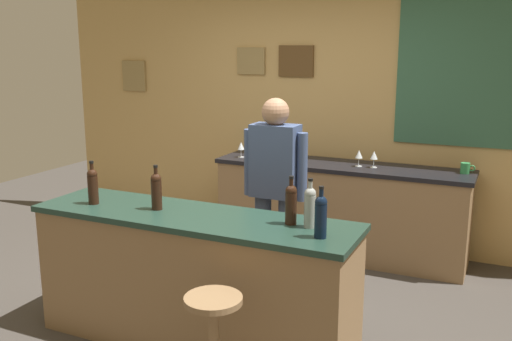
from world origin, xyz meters
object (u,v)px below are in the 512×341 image
at_px(bartender, 275,187).
at_px(wine_bottle_e, 321,215).
at_px(wine_glass_d, 359,155).
at_px(wine_glass_b, 255,146).
at_px(wine_bottle_c, 291,203).
at_px(wine_glass_a, 241,146).
at_px(wine_glass_c, 271,148).
at_px(wine_bottle_a, 93,185).
at_px(wine_glass_e, 374,156).
at_px(wine_bottle_d, 310,206).
at_px(wine_bottle_b, 156,190).
at_px(bar_stool, 214,334).
at_px(coffee_mug, 466,168).

relative_size(bartender, wine_bottle_e, 5.29).
bearing_deg(wine_glass_d, wine_glass_b, 178.75).
xyz_separation_m(wine_bottle_c, wine_glass_a, (-1.27, 1.87, -0.05)).
height_order(wine_glass_a, wine_glass_c, same).
distance_m(wine_bottle_a, wine_glass_e, 2.56).
relative_size(bartender, wine_bottle_d, 5.29).
bearing_deg(wine_bottle_b, wine_bottle_e, -4.04).
relative_size(bar_stool, wine_glass_a, 4.39).
distance_m(wine_bottle_d, wine_glass_d, 1.96).
height_order(bartender, wine_bottle_d, bartender).
xyz_separation_m(wine_glass_c, wine_glass_d, (0.88, 0.02, 0.00)).
distance_m(bartender, wine_glass_b, 1.39).
bearing_deg(wine_glass_b, wine_bottle_b, -83.81).
bearing_deg(wine_bottle_d, coffee_mug, 70.87).
height_order(wine_bottle_a, wine_glass_d, wine_bottle_a).
distance_m(wine_bottle_a, wine_glass_b, 2.13).
bearing_deg(wine_glass_a, wine_glass_c, 7.76).
distance_m(wine_bottle_e, wine_glass_a, 2.54).
distance_m(wine_bottle_a, wine_bottle_e, 1.67).
height_order(bar_stool, wine_glass_b, wine_glass_b).
height_order(wine_glass_b, wine_glass_d, same).
bearing_deg(wine_bottle_a, bartender, 43.22).
xyz_separation_m(wine_bottle_b, wine_bottle_d, (1.06, 0.07, 0.00)).
relative_size(wine_bottle_b, wine_bottle_c, 1.00).
relative_size(wine_glass_e, coffee_mug, 1.24).
height_order(wine_bottle_c, wine_glass_b, wine_bottle_c).
bearing_deg(wine_bottle_e, wine_glass_b, 123.48).
bearing_deg(wine_bottle_d, wine_bottle_b, -176.26).
xyz_separation_m(wine_bottle_b, wine_glass_a, (-0.33, 1.95, -0.05)).
bearing_deg(wine_glass_e, wine_bottle_a, -124.98).
bearing_deg(wine_bottle_c, bartender, 119.37).
bearing_deg(wine_glass_a, wine_glass_d, 3.20).
height_order(wine_bottle_a, wine_bottle_d, same).
bearing_deg(wine_glass_c, wine_glass_e, 1.95).
bearing_deg(bar_stool, bartender, 99.95).
bearing_deg(wine_bottle_e, wine_glass_c, 120.18).
height_order(wine_bottle_d, wine_bottle_e, same).
bearing_deg(wine_glass_d, wine_bottle_a, -122.50).
bearing_deg(wine_glass_a, wine_glass_b, 38.47).
xyz_separation_m(bar_stool, wine_bottle_e, (0.43, 0.51, 0.60)).
relative_size(bar_stool, wine_glass_b, 4.39).
relative_size(wine_bottle_b, wine_bottle_d, 1.00).
xyz_separation_m(wine_glass_b, coffee_mug, (2.00, 0.08, -0.06)).
bearing_deg(wine_glass_c, wine_bottle_d, -60.51).
xyz_separation_m(wine_bottle_a, wine_bottle_e, (1.67, -0.01, 0.00)).
relative_size(wine_glass_c, wine_glass_e, 1.00).
relative_size(bartender, bar_stool, 2.38).
xyz_separation_m(bartender, wine_bottle_d, (0.56, -0.78, 0.12)).
height_order(bartender, coffee_mug, bartender).
height_order(wine_bottle_d, wine_glass_d, wine_bottle_d).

